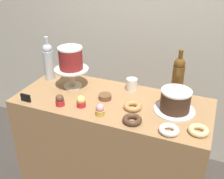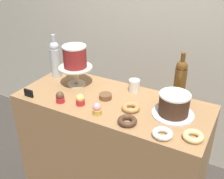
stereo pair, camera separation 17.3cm
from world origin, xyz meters
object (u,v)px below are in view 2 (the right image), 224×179
(cupcake_lemon, at_px, (80,100))
(coffee_cup_ceramic, at_px, (134,86))
(chocolate_round_cake, at_px, (174,104))
(donut_sugar, at_px, (162,134))
(white_layer_cake, at_px, (75,56))
(price_sign_chalkboard, at_px, (29,93))
(wine_bottle_amber, at_px, (180,80))
(cupcake_strawberry, at_px, (96,109))
(donut_glazed, at_px, (193,136))
(cake_stand_pedestal, at_px, (76,73))
(wine_bottle_clear, at_px, (55,58))
(cupcake_chocolate, at_px, (60,97))
(donut_maple, at_px, (131,108))
(cookie_stack, at_px, (105,97))
(donut_chocolate, at_px, (127,121))

(cupcake_lemon, bearing_deg, coffee_cup_ceramic, 56.08)
(chocolate_round_cake, bearing_deg, donut_sugar, -86.44)
(white_layer_cake, distance_m, cupcake_lemon, 0.34)
(chocolate_round_cake, height_order, price_sign_chalkboard, chocolate_round_cake)
(wine_bottle_amber, bearing_deg, white_layer_cake, -169.31)
(chocolate_round_cake, xyz_separation_m, price_sign_chalkboard, (-0.91, -0.25, -0.05))
(chocolate_round_cake, xyz_separation_m, donut_sugar, (0.01, -0.23, -0.06))
(cupcake_strawberry, distance_m, donut_glazed, 0.57)
(cake_stand_pedestal, distance_m, white_layer_cake, 0.12)
(cake_stand_pedestal, bearing_deg, chocolate_round_cake, -4.06)
(wine_bottle_amber, xyz_separation_m, donut_sugar, (0.04, -0.41, -0.13))
(wine_bottle_clear, bearing_deg, cupcake_chocolate, -48.16)
(cake_stand_pedestal, xyz_separation_m, donut_maple, (0.49, -0.12, -0.08))
(cupcake_lemon, bearing_deg, donut_glazed, -0.34)
(white_layer_cake, bearing_deg, cookie_stack, -15.87)
(donut_glazed, relative_size, price_sign_chalkboard, 1.60)
(cupcake_lemon, xyz_separation_m, cupcake_chocolate, (-0.13, -0.04, 0.00))
(cupcake_chocolate, distance_m, cupcake_strawberry, 0.28)
(donut_chocolate, bearing_deg, wine_bottle_amber, 66.23)
(donut_maple, height_order, cookie_stack, same)
(donut_sugar, bearing_deg, cookie_stack, 156.88)
(cookie_stack, relative_size, coffee_cup_ceramic, 0.99)
(wine_bottle_clear, xyz_separation_m, cookie_stack, (0.51, -0.13, -0.13))
(donut_maple, bearing_deg, donut_chocolate, -72.58)
(cupcake_chocolate, relative_size, cupcake_strawberry, 1.00)
(wine_bottle_clear, xyz_separation_m, coffee_cup_ceramic, (0.63, 0.06, -0.10))
(wine_bottle_clear, height_order, cupcake_lemon, wine_bottle_clear)
(cake_stand_pedestal, bearing_deg, white_layer_cake, 0.00)
(cupcake_chocolate, bearing_deg, wine_bottle_amber, 30.68)
(donut_chocolate, bearing_deg, chocolate_round_cake, 46.38)
(donut_sugar, xyz_separation_m, cookie_stack, (-0.46, 0.20, 0.00))
(donut_sugar, height_order, coffee_cup_ceramic, coffee_cup_ceramic)
(wine_bottle_clear, relative_size, donut_glazed, 2.91)
(cupcake_strawberry, xyz_separation_m, donut_maple, (0.16, 0.14, -0.02))
(price_sign_chalkboard, bearing_deg, donut_chocolate, 2.95)
(donut_glazed, height_order, price_sign_chalkboard, price_sign_chalkboard)
(wine_bottle_amber, xyz_separation_m, cookie_stack, (-0.42, -0.21, -0.13))
(cupcake_lemon, distance_m, donut_glazed, 0.71)
(cupcake_lemon, distance_m, price_sign_chalkboard, 0.37)
(donut_glazed, bearing_deg, donut_maple, 166.02)
(cupcake_chocolate, bearing_deg, coffee_cup_ceramic, 46.01)
(cupcake_lemon, relative_size, donut_chocolate, 0.66)
(cupcake_chocolate, height_order, coffee_cup_ceramic, coffee_cup_ceramic)
(white_layer_cake, distance_m, donut_glazed, 0.94)
(wine_bottle_amber, relative_size, donut_maple, 2.91)
(wine_bottle_amber, bearing_deg, donut_sugar, -84.50)
(wine_bottle_amber, relative_size, cupcake_lemon, 4.38)
(coffee_cup_ceramic, bearing_deg, chocolate_round_cake, -26.37)
(chocolate_round_cake, relative_size, cookie_stack, 2.16)
(white_layer_cake, xyz_separation_m, coffee_cup_ceramic, (0.41, 0.11, -0.17))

